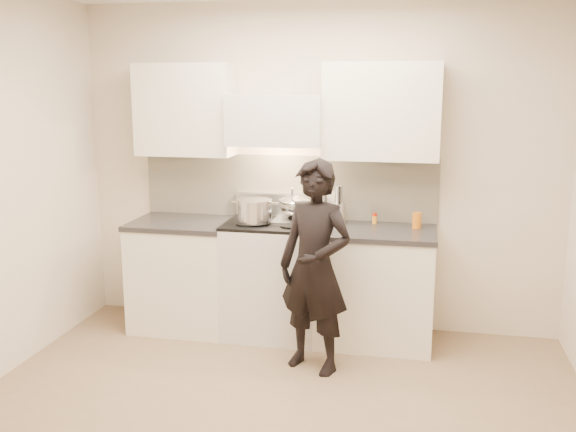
{
  "coord_description": "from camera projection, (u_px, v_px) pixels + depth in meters",
  "views": [
    {
      "loc": [
        0.85,
        -3.5,
        2.04
      ],
      "look_at": [
        -0.1,
        1.05,
        1.08
      ],
      "focal_mm": 40.0,
      "sensor_mm": 36.0,
      "label": 1
    }
  ],
  "objects": [
    {
      "name": "spice_jar",
      "position": [
        375.0,
        218.0,
        5.21
      ],
      "size": [
        0.04,
        0.04,
        0.09
      ],
      "color": "orange",
      "rests_on": "counter_right"
    },
    {
      "name": "oil_glass",
      "position": [
        417.0,
        220.0,
        5.04
      ],
      "size": [
        0.07,
        0.07,
        0.13
      ],
      "color": "#C86612",
      "rests_on": "counter_right"
    },
    {
      "name": "ground_plane",
      "position": [
        269.0,
        422.0,
        3.94
      ],
      "size": [
        4.0,
        4.0,
        0.0
      ],
      "primitive_type": "plane",
      "color": "#826A4B"
    },
    {
      "name": "counter_right",
      "position": [
        375.0,
        286.0,
        5.1
      ],
      "size": [
        0.92,
        0.67,
        0.92
      ],
      "color": "silver",
      "rests_on": "ground"
    },
    {
      "name": "stock_pot",
      "position": [
        255.0,
        211.0,
        5.08
      ],
      "size": [
        0.38,
        0.28,
        0.18
      ],
      "color": "silver",
      "rests_on": "stove"
    },
    {
      "name": "person",
      "position": [
        315.0,
        267.0,
        4.54
      ],
      "size": [
        0.66,
        0.55,
        1.53
      ],
      "primitive_type": "imported",
      "rotation": [
        0.0,
        0.0,
        -0.38
      ],
      "color": "black",
      "rests_on": "ground"
    },
    {
      "name": "wok",
      "position": [
        301.0,
        206.0,
        5.24
      ],
      "size": [
        0.37,
        0.45,
        0.29
      ],
      "color": "silver",
      "rests_on": "stove"
    },
    {
      "name": "room_shell",
      "position": [
        273.0,
        156.0,
        3.98
      ],
      "size": [
        4.04,
        3.54,
        2.7
      ],
      "color": "beige",
      "rests_on": "ground"
    },
    {
      "name": "counter_left",
      "position": [
        184.0,
        274.0,
        5.42
      ],
      "size": [
        0.82,
        0.67,
        0.92
      ],
      "color": "silver",
      "rests_on": "ground"
    },
    {
      "name": "utensil_crock",
      "position": [
        338.0,
        212.0,
        5.21
      ],
      "size": [
        0.12,
        0.12,
        0.31
      ],
      "color": "silver",
      "rests_on": "counter_right"
    },
    {
      "name": "stove",
      "position": [
        274.0,
        278.0,
        5.26
      ],
      "size": [
        0.76,
        0.65,
        0.96
      ],
      "color": "beige",
      "rests_on": "ground"
    }
  ]
}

